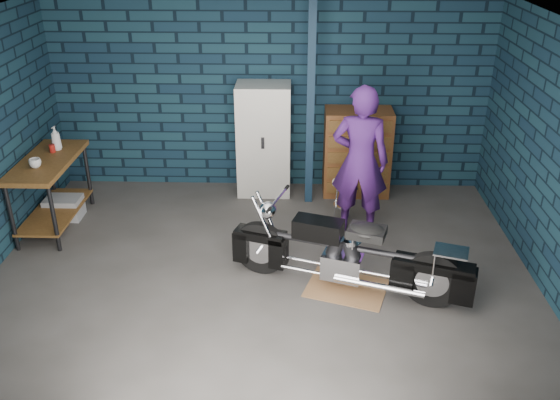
# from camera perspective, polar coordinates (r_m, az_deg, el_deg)

# --- Properties ---
(ground) EXTENTS (6.00, 6.00, 0.00)m
(ground) POSITION_cam_1_polar(r_m,az_deg,el_deg) (6.59, -1.86, -7.51)
(ground) COLOR #494644
(ground) RESTS_ON ground
(room_walls) EXTENTS (6.02, 5.01, 2.71)m
(room_walls) POSITION_cam_1_polar(r_m,az_deg,el_deg) (6.28, -1.81, 9.99)
(room_walls) COLOR #0F2334
(room_walls) RESTS_ON ground
(support_post) EXTENTS (0.10, 0.10, 2.70)m
(support_post) POSITION_cam_1_polar(r_m,az_deg,el_deg) (7.77, 2.95, 8.93)
(support_post) COLOR #12263A
(support_post) RESTS_ON ground
(workbench) EXTENTS (0.60, 1.40, 0.91)m
(workbench) POSITION_cam_1_polar(r_m,az_deg,el_deg) (7.95, -21.06, 0.62)
(workbench) COLOR brown
(workbench) RESTS_ON ground
(drip_mat) EXTENTS (0.98, 0.84, 0.01)m
(drip_mat) POSITION_cam_1_polar(r_m,az_deg,el_deg) (6.46, 6.41, -8.41)
(drip_mat) COLOR olive
(drip_mat) RESTS_ON ground
(motorcycle) EXTENTS (2.27, 1.24, 0.97)m
(motorcycle) POSITION_cam_1_polar(r_m,az_deg,el_deg) (6.20, 6.63, -4.77)
(motorcycle) COLOR black
(motorcycle) RESTS_ON ground
(person) EXTENTS (0.76, 0.57, 1.88)m
(person) POSITION_cam_1_polar(r_m,az_deg,el_deg) (7.17, 7.71, 3.70)
(person) COLOR #451C69
(person) RESTS_ON ground
(storage_bin) EXTENTS (0.46, 0.32, 0.28)m
(storage_bin) POSITION_cam_1_polar(r_m,az_deg,el_deg) (8.25, -20.06, -0.69)
(storage_bin) COLOR gray
(storage_bin) RESTS_ON ground
(locker) EXTENTS (0.73, 0.52, 1.57)m
(locker) POSITION_cam_1_polar(r_m,az_deg,el_deg) (8.23, -1.57, 5.80)
(locker) COLOR silver
(locker) RESTS_ON ground
(tool_chest) EXTENTS (0.91, 0.51, 1.22)m
(tool_chest) POSITION_cam_1_polar(r_m,az_deg,el_deg) (8.32, 7.42, 4.53)
(tool_chest) COLOR brown
(tool_chest) RESTS_ON ground
(shop_stool) EXTENTS (0.37, 0.37, 0.55)m
(shop_stool) POSITION_cam_1_polar(r_m,az_deg,el_deg) (7.68, 6.08, -0.08)
(shop_stool) COLOR beige
(shop_stool) RESTS_ON ground
(cup_a) EXTENTS (0.18, 0.18, 0.11)m
(cup_a) POSITION_cam_1_polar(r_m,az_deg,el_deg) (7.56, -22.50, 3.30)
(cup_a) COLOR beige
(cup_a) RESTS_ON workbench
(mug_red) EXTENTS (0.08, 0.08, 0.10)m
(mug_red) POSITION_cam_1_polar(r_m,az_deg,el_deg) (7.97, -21.07, 4.66)
(mug_red) COLOR maroon
(mug_red) RESTS_ON workbench
(bottle) EXTENTS (0.13, 0.13, 0.31)m
(bottle) POSITION_cam_1_polar(r_m,az_deg,el_deg) (8.00, -20.78, 5.60)
(bottle) COLOR gray
(bottle) RESTS_ON workbench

